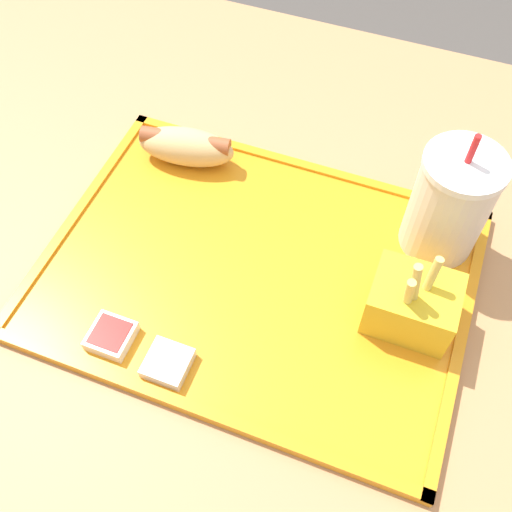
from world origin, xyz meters
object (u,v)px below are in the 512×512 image
hot_dog_far (186,146)px  fries_carton (412,303)px  soda_cup (450,204)px  sauce_cup_mayo (168,363)px  sauce_cup_ketchup (111,336)px

hot_dog_far → fries_carton: 0.34m
soda_cup → sauce_cup_mayo: size_ratio=3.83×
hot_dog_far → sauce_cup_mayo: size_ratio=2.94×
hot_dog_far → sauce_cup_ketchup: 0.27m
hot_dog_far → fries_carton: size_ratio=1.13×
fries_carton → sauce_cup_ketchup: bearing=-154.6°
hot_dog_far → fries_carton: fries_carton is taller
soda_cup → sauce_cup_ketchup: size_ratio=3.83×
fries_carton → hot_dog_far: bearing=158.1°
fries_carton → sauce_cup_mayo: size_ratio=2.59×
hot_dog_far → sauce_cup_mayo: bearing=-69.4°
fries_carton → sauce_cup_ketchup: fries_carton is taller
soda_cup → sauce_cup_ketchup: bearing=-139.5°
soda_cup → fries_carton: size_ratio=1.48×
sauce_cup_mayo → sauce_cup_ketchup: same height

